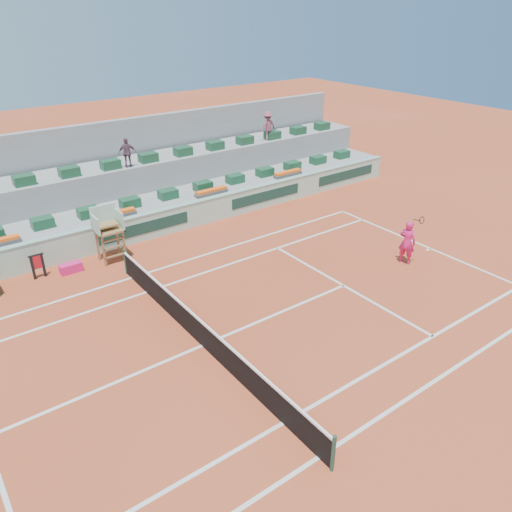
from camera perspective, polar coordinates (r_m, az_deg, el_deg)
name	(u,v)px	position (r m, az deg, el deg)	size (l,w,h in m)	color
ground	(202,346)	(16.40, -6.16, -10.16)	(90.00, 90.00, 0.00)	#A03B1F
seating_tier_lower	(84,223)	(24.84, -19.04, 3.63)	(36.00, 4.00, 1.20)	gray
seating_tier_upper	(71,199)	(26.04, -20.43, 6.13)	(36.00, 2.40, 2.60)	gray
stadium_back_wall	(57,173)	(27.24, -21.78, 8.81)	(36.00, 0.40, 4.40)	gray
player_bag	(71,268)	(21.68, -20.39, -1.27)	(0.88, 0.39, 0.39)	#E31D6B
spectator_mid	(127,153)	(25.48, -14.50, 11.36)	(0.85, 0.35, 1.45)	#684552
spectator_right	(268,126)	(29.90, 1.35, 14.65)	(1.07, 0.61, 1.65)	#8C4653
court_lines	(202,346)	(16.40, -6.16, -10.15)	(23.89, 11.09, 0.01)	silver
tennis_net	(201,332)	(16.09, -6.25, -8.67)	(0.10, 11.97, 1.10)	black
advertising_hoarding	(102,238)	(22.89, -17.19, 2.00)	(36.00, 0.34, 1.26)	#A9D5BB
umpire_chair	(107,226)	(21.65, -16.63, 3.27)	(1.10, 0.90, 2.40)	brown
seat_row_lower	(88,212)	(23.74, -18.62, 4.76)	(32.90, 0.60, 0.44)	#18492B
seat_row_upper	(69,172)	(25.02, -20.57, 9.00)	(32.90, 0.60, 0.44)	#18492B
flower_planters	(60,228)	(22.69, -21.45, 3.01)	(26.80, 0.36, 0.28)	#4E4E4E
towel_rack	(38,264)	(21.55, -23.69, -0.87)	(0.57, 0.10, 1.03)	black
tennis_player	(407,242)	(21.67, 16.89, 1.53)	(0.66, 0.96, 2.28)	#E31D6B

